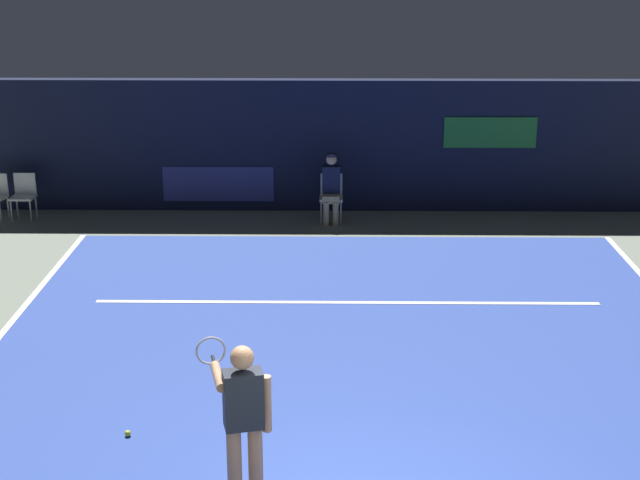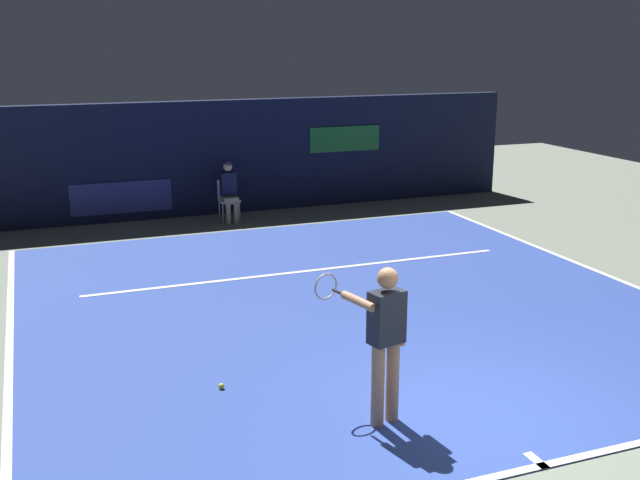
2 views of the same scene
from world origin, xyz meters
TOP-DOWN VIEW (x-y plane):
  - ground_plane at (0.00, 4.00)m, footprint 28.68×28.68m
  - court_surface at (0.00, 4.00)m, footprint 9.67×10.01m
  - line_baseline at (0.00, -0.95)m, footprint 9.67×0.10m
  - line_sideline_left at (4.79, 4.00)m, footprint 0.10×10.01m
  - line_sideline_right at (-4.79, 4.00)m, footprint 0.10×10.01m
  - line_service at (0.00, 5.75)m, footprint 7.55×0.10m
  - line_centre_mark at (0.00, -0.85)m, footprint 0.10×0.30m
  - back_wall at (-0.00, 10.90)m, footprint 14.23×0.33m
  - tennis_player at (-1.05, 0.39)m, footprint 0.79×0.93m
  - line_judge_on_chair at (-0.25, 9.98)m, footprint 0.45×0.53m
  - tennis_ball at (-2.47, 1.77)m, footprint 0.07×0.07m

SIDE VIEW (x-z plane):
  - ground_plane at x=0.00m, z-range 0.00..0.00m
  - court_surface at x=0.00m, z-range 0.00..0.01m
  - line_baseline at x=0.00m, z-range 0.01..0.02m
  - line_sideline_left at x=4.79m, z-range 0.01..0.02m
  - line_sideline_right at x=-4.79m, z-range 0.01..0.02m
  - line_service at x=0.00m, z-range 0.01..0.02m
  - line_centre_mark at x=0.00m, z-range 0.01..0.02m
  - tennis_ball at x=-2.47m, z-range 0.01..0.08m
  - line_judge_on_chair at x=-0.25m, z-range 0.03..1.35m
  - tennis_player at x=-1.05m, z-range 0.12..1.85m
  - back_wall at x=0.00m, z-range 0.00..2.60m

